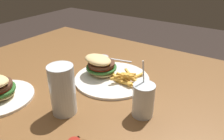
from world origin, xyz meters
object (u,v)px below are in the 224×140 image
object	(u,v)px
meal_plate_near	(106,71)
juice_glass	(143,101)
spoon	(105,57)
beer_glass	(63,91)

from	to	relation	value
meal_plate_near	juice_glass	world-z (taller)	juice_glass
spoon	meal_plate_near	bearing A→B (deg)	114.70
meal_plate_near	juice_glass	bearing A→B (deg)	150.40
beer_glass	spoon	xyz separation A→B (m)	(0.15, -0.43, -0.07)
beer_glass	juice_glass	world-z (taller)	juice_glass
beer_glass	juice_glass	distance (m)	0.26
meal_plate_near	spoon	world-z (taller)	meal_plate_near
beer_glass	spoon	distance (m)	0.47
meal_plate_near	beer_glass	world-z (taller)	beer_glass
juice_glass	spoon	world-z (taller)	juice_glass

